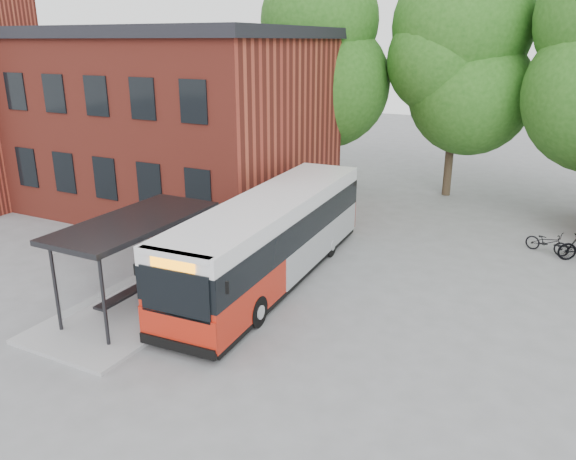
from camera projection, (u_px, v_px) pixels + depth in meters
The scene contains 7 objects.
ground at pixel (284, 324), 16.49m from camera, with size 100.00×100.00×0.00m, color slate.
station_building at pixel (139, 117), 28.34m from camera, with size 18.40×10.40×8.50m, color maroon, non-canonical shape.
bus_shelter at pixel (138, 264), 17.13m from camera, with size 3.60×7.00×2.90m, color #27272A, non-canonical shape.
tree_0 at pixel (322, 87), 30.80m from camera, with size 7.92×7.92×11.00m, color #215216, non-canonical shape.
tree_1 at pixel (455, 97), 28.70m from camera, with size 7.92×7.92×10.40m, color #215216, non-canonical shape.
city_bus at pixel (272, 239), 19.20m from camera, with size 2.46×11.56×2.94m, color #B11F0F, non-canonical shape.
bicycle_0 at pixel (547, 242), 21.93m from camera, with size 0.58×1.67×0.88m, color black.
Camera 1 is at (6.85, -13.03, 7.91)m, focal length 35.00 mm.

